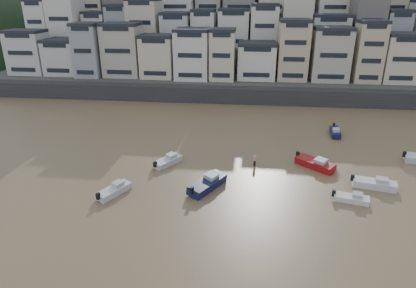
# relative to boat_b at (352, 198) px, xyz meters

# --- Properties ---
(harbor_wall) EXTENTS (140.00, 3.00, 3.50)m
(harbor_wall) POSITION_rel_boat_b_xyz_m (-12.59, 41.49, 1.16)
(harbor_wall) COLOR #38383A
(harbor_wall) RESTS_ON ground
(hillside) EXTENTS (141.04, 66.00, 50.00)m
(hillside) POSITION_rel_boat_b_xyz_m (-7.85, 81.33, 12.42)
(hillside) COLOR #4C4C47
(hillside) RESTS_ON ground
(headland) EXTENTS (216.00, 135.00, 53.33)m
(headland) POSITION_rel_boat_b_xyz_m (-117.59, 111.48, -0.57)
(headland) COLOR black
(headland) RESTS_ON ground
(boat_b) EXTENTS (4.54, 2.38, 1.18)m
(boat_b) POSITION_rel_boat_b_xyz_m (0.00, 0.00, 0.00)
(boat_b) COLOR white
(boat_b) RESTS_ON ground
(boat_d) EXTENTS (5.99, 3.10, 1.56)m
(boat_d) POSITION_rel_boat_b_xyz_m (3.75, 3.91, 0.19)
(boat_d) COLOR silver
(boat_d) RESTS_ON ground
(boat_i) EXTENTS (2.13, 5.30, 1.41)m
(boat_i) POSITION_rel_boat_b_xyz_m (2.62, 22.89, 0.12)
(boat_i) COLOR #12143A
(boat_i) RESTS_ON ground
(boat_e) EXTENTS (6.05, 5.61, 1.70)m
(boat_e) POSITION_rel_boat_b_xyz_m (-2.91, 9.04, 0.26)
(boat_e) COLOR maroon
(boat_e) RESTS_ON ground
(boat_j) EXTENTS (3.89, 5.34, 1.40)m
(boat_j) POSITION_rel_boat_b_xyz_m (-28.68, -1.44, 0.11)
(boat_j) COLOR silver
(boat_j) RESTS_ON ground
(boat_f) EXTENTS (4.27, 5.27, 1.42)m
(boat_f) POSITION_rel_boat_b_xyz_m (-23.91, 7.73, 0.12)
(boat_f) COLOR silver
(boat_f) RESTS_ON ground
(boat_c) EXTENTS (5.21, 6.91, 1.83)m
(boat_c) POSITION_rel_boat_b_xyz_m (-17.40, 1.26, 0.32)
(boat_c) COLOR #12183B
(boat_c) RESTS_ON ground
(person_pink) EXTENTS (0.44, 0.44, 1.74)m
(person_pink) POSITION_rel_boat_b_xyz_m (-11.42, 8.74, 0.28)
(person_pink) COLOR #C88D8E
(person_pink) RESTS_ON ground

